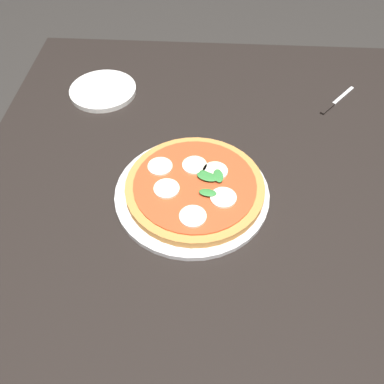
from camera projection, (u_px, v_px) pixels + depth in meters
name	position (u px, v px, depth m)	size (l,w,h in m)	color
ground_plane	(207.00, 360.00, 1.38)	(6.00, 6.00, 0.00)	#2D2B28
dining_table	(214.00, 260.00, 0.90)	(1.53, 1.14, 0.71)	black
serving_tray	(192.00, 193.00, 0.91)	(0.34, 0.34, 0.01)	silver
pizza	(195.00, 187.00, 0.90)	(0.31, 0.31, 0.03)	#C6843F
plate_white	(103.00, 91.00, 1.16)	(0.19, 0.19, 0.01)	white
knife	(334.00, 103.00, 1.13)	(0.13, 0.11, 0.01)	black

